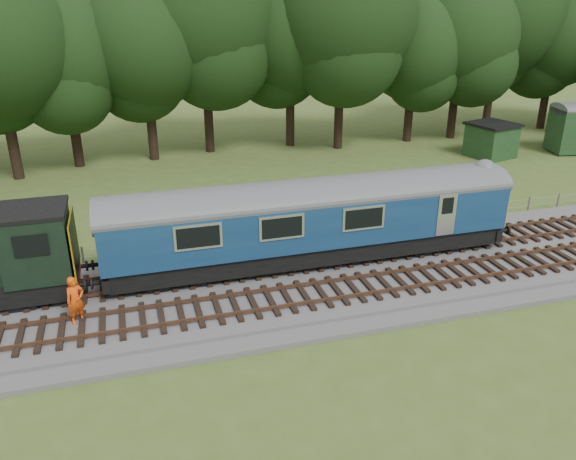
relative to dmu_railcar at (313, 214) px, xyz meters
name	(u,v)px	position (x,y,z in m)	size (l,w,h in m)	color
ground	(323,281)	(0.06, -1.40, -2.61)	(120.00, 120.00, 0.00)	#445D22
ballast	(323,278)	(0.06, -1.40, -2.43)	(70.00, 7.00, 0.35)	#4C4C4F
track_north	(313,259)	(0.06, 0.00, -2.19)	(67.20, 2.40, 0.21)	black
track_south	(337,290)	(0.06, -3.00, -2.19)	(67.20, 2.40, 0.21)	black
fence	(293,241)	(0.06, 3.10, -2.61)	(64.00, 0.12, 1.00)	#6B6054
tree_line	(227,155)	(0.06, 20.60, -2.61)	(70.00, 8.00, 18.00)	black
dmu_railcar	(313,214)	(0.00, 0.00, 0.00)	(18.05, 2.86, 3.88)	black
worker	(76,300)	(-9.88, -2.48, -1.33)	(0.68, 0.44, 1.85)	#FF530D
shed	(491,140)	(19.32, 14.28, -1.29)	(3.83, 3.83, 2.60)	#19381B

